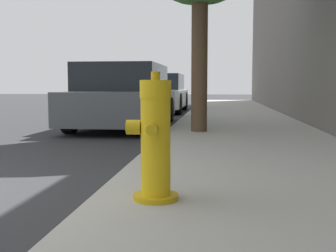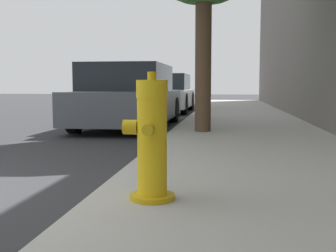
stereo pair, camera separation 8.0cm
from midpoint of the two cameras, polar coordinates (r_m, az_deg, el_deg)
sidewalk_slab at (r=3.12m, az=14.33°, el=-10.39°), size 2.67×40.00×0.13m
fire_hydrant at (r=2.87m, az=-2.57°, el=-2.14°), size 0.36×0.37×0.87m
parked_car_near at (r=9.22m, az=-6.10°, el=3.88°), size 1.79×4.28×1.36m
parked_car_mid at (r=14.49m, az=-1.54°, el=4.41°), size 1.83×3.96×1.29m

